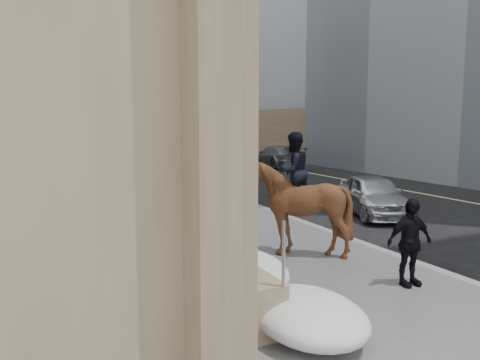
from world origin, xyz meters
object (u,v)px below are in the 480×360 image
object	(u,v)px
pedestrian	(410,242)
car_silver	(373,195)
mounted_horse_left	(216,212)
mounted_horse_right	(295,203)
car_grey	(276,156)

from	to	relation	value
pedestrian	car_silver	world-z (taller)	pedestrian
mounted_horse_left	car_silver	distance (m)	7.49
mounted_horse_left	mounted_horse_right	size ratio (longest dim) A/B	0.99
mounted_horse_left	car_silver	size ratio (longest dim) A/B	0.69
mounted_horse_left	car_grey	distance (m)	21.70
mounted_horse_right	car_silver	world-z (taller)	mounted_horse_right
car_silver	car_grey	bearing A→B (deg)	93.34
mounted_horse_left	pedestrian	bearing A→B (deg)	133.53
mounted_horse_left	car_silver	xyz separation A→B (m)	(6.82, 3.05, -0.56)
mounted_horse_left	pedestrian	xyz separation A→B (m)	(2.69, -2.64, -0.31)
mounted_horse_left	pedestrian	size ratio (longest dim) A/B	1.69
pedestrian	car_grey	xyz separation A→B (m)	(9.11, 20.84, -0.21)
mounted_horse_left	mounted_horse_right	xyz separation A→B (m)	(1.87, -0.06, 0.06)
mounted_horse_left	car_grey	size ratio (longest dim) A/B	0.55
car_silver	pedestrian	bearing A→B (deg)	-104.40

